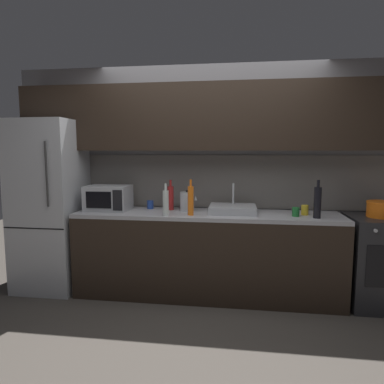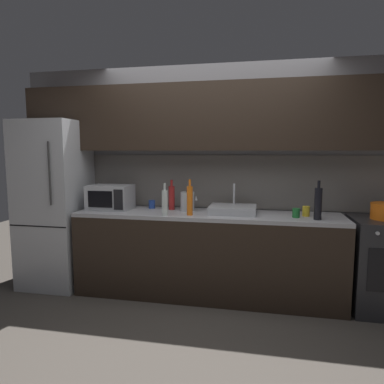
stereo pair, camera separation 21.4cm
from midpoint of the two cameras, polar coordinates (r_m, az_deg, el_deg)
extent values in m
plane|color=#3D3833|center=(3.06, 1.72, -23.49)|extent=(10.00, 10.00, 0.00)
cube|color=slate|center=(3.94, 4.95, 2.54)|extent=(4.51, 0.10, 2.50)
cube|color=slate|center=(3.89, 4.85, 1.75)|extent=(4.51, 0.01, 0.60)
cube|color=black|center=(3.73, 4.66, 12.31)|extent=(4.15, 0.34, 0.70)
cube|color=black|center=(3.70, 4.11, -10.69)|extent=(2.77, 0.60, 0.86)
cube|color=#9E9EA3|center=(3.59, 4.17, -3.82)|extent=(2.77, 0.60, 0.04)
cube|color=#ADAFB5|center=(4.18, -20.61, -1.91)|extent=(0.68, 0.66, 1.88)
cube|color=black|center=(3.94, -23.05, -5.31)|extent=(0.67, 0.00, 0.01)
cylinder|color=#333333|center=(3.75, -21.24, 2.88)|extent=(0.02, 0.02, 0.66)
cube|color=#232326|center=(3.89, 30.70, -10.47)|extent=(0.60, 0.60, 0.90)
cylinder|color=#B2B2B7|center=(3.46, 30.20, -6.01)|extent=(0.03, 0.02, 0.03)
cube|color=#A8AAAF|center=(3.87, -11.93, -0.86)|extent=(0.46, 0.34, 0.27)
cube|color=black|center=(3.73, -13.56, -1.19)|extent=(0.28, 0.01, 0.18)
cube|color=black|center=(3.65, -10.61, -1.29)|extent=(0.10, 0.01, 0.22)
cube|color=#ADAFB5|center=(3.59, 8.54, -2.92)|extent=(0.48, 0.38, 0.08)
cylinder|color=silver|center=(3.70, 8.68, -0.28)|extent=(0.02, 0.02, 0.22)
cylinder|color=#B7BABF|center=(3.68, 0.88, -1.61)|extent=(0.15, 0.15, 0.21)
sphere|color=black|center=(3.66, 0.89, 0.17)|extent=(0.02, 0.02, 0.02)
cone|color=#B7BABF|center=(3.65, 2.35, -1.02)|extent=(0.03, 0.03, 0.05)
cylinder|color=orange|center=(3.43, 1.40, -1.49)|extent=(0.06, 0.06, 0.29)
cylinder|color=orange|center=(3.41, 1.41, 1.54)|extent=(0.02, 0.02, 0.07)
cylinder|color=silver|center=(3.42, -2.80, -1.84)|extent=(0.06, 0.06, 0.26)
cylinder|color=silver|center=(3.40, -2.82, 0.87)|extent=(0.02, 0.02, 0.07)
cylinder|color=black|center=(3.45, 22.01, -1.86)|extent=(0.07, 0.07, 0.30)
cylinder|color=black|center=(3.43, 22.14, 1.20)|extent=(0.03, 0.03, 0.07)
cylinder|color=#A82323|center=(3.76, -1.81, -1.00)|extent=(0.07, 0.07, 0.26)
cylinder|color=#A82323|center=(3.75, -1.82, 1.51)|extent=(0.03, 0.03, 0.07)
cylinder|color=gold|center=(3.61, 20.15, -3.04)|extent=(0.07, 0.07, 0.10)
cylinder|color=#234299|center=(3.87, -5.16, -2.06)|extent=(0.07, 0.07, 0.09)
cylinder|color=#1E6B2D|center=(3.50, 18.69, -3.35)|extent=(0.07, 0.07, 0.09)
camera|label=1|loc=(0.11, -88.29, 0.20)|focal=31.90mm
camera|label=2|loc=(0.11, 91.71, -0.20)|focal=31.90mm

